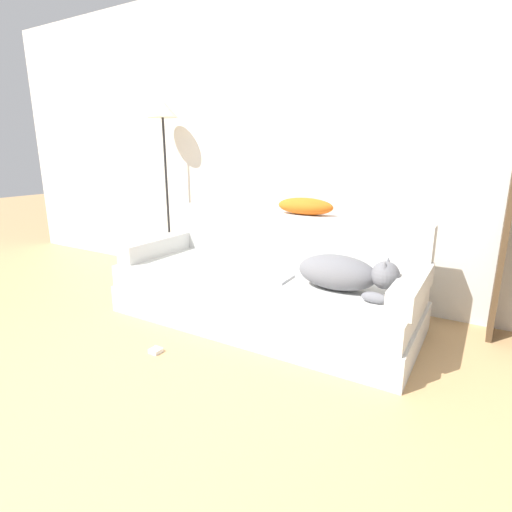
{
  "coord_description": "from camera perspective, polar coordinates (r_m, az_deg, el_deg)",
  "views": [
    {
      "loc": [
        1.64,
        -0.66,
        1.27
      ],
      "look_at": [
        0.22,
        1.72,
        0.53
      ],
      "focal_mm": 28.0,
      "sensor_mm": 36.0,
      "label": 1
    }
  ],
  "objects": [
    {
      "name": "throw_pillow",
      "position": [
        3.17,
        7.03,
        7.07
      ],
      "size": [
        0.46,
        0.18,
        0.13
      ],
      "color": "orange",
      "rests_on": "couch_backrest"
    },
    {
      "name": "floor_lamp",
      "position": [
        4.17,
        -13.13,
        17.84
      ],
      "size": [
        0.3,
        0.3,
        1.75
      ],
      "color": "#232326",
      "rests_on": "ground_plane"
    },
    {
      "name": "dog",
      "position": [
        2.64,
        12.46,
        -2.39
      ],
      "size": [
        0.66,
        0.3,
        0.25
      ],
      "color": "slate",
      "rests_on": "couch"
    },
    {
      "name": "ground_plane",
      "position": [
        2.18,
        -32.35,
        -23.43
      ],
      "size": [
        20.0,
        20.0,
        0.0
      ],
      "primitive_type": "plane",
      "color": "tan"
    },
    {
      "name": "couch_arm_left",
      "position": [
        3.59,
        -13.87,
        1.37
      ],
      "size": [
        0.15,
        0.77,
        0.15
      ],
      "color": "silver",
      "rests_on": "couch"
    },
    {
      "name": "couch_backrest",
      "position": [
        3.29,
        4.51,
        2.74
      ],
      "size": [
        2.22,
        0.15,
        0.4
      ],
      "color": "silver",
      "rests_on": "couch"
    },
    {
      "name": "power_adapter",
      "position": [
        2.73,
        -14.13,
        -12.98
      ],
      "size": [
        0.07,
        0.07,
        0.03
      ],
      "color": "silver",
      "rests_on": "ground_plane"
    },
    {
      "name": "laptop",
      "position": [
        2.87,
        1.87,
        -2.97
      ],
      "size": [
        0.31,
        0.24,
        0.02
      ],
      "rotation": [
        0.0,
        0.0,
        0.03
      ],
      "color": "#B7B7BC",
      "rests_on": "couch"
    },
    {
      "name": "couch",
      "position": [
        3.05,
        0.93,
        -5.86
      ],
      "size": [
        2.26,
        0.96,
        0.38
      ],
      "color": "silver",
      "rests_on": "ground_plane"
    },
    {
      "name": "wall_back",
      "position": [
        3.64,
        4.24,
        16.11
      ],
      "size": [
        7.32,
        0.06,
        2.7
      ],
      "color": "silver",
      "rests_on": "ground_plane"
    },
    {
      "name": "couch_arm_right",
      "position": [
        2.63,
        21.36,
        -4.22
      ],
      "size": [
        0.15,
        0.77,
        0.15
      ],
      "color": "silver",
      "rests_on": "couch"
    }
  ]
}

